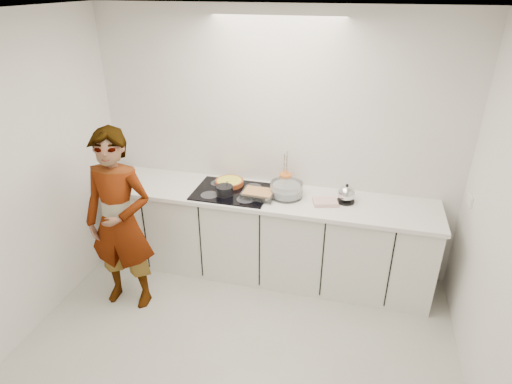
% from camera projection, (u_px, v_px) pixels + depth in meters
% --- Properties ---
extents(floor, '(3.60, 3.20, 0.00)m').
position_uv_depth(floor, '(229.00, 366.00, 3.42)').
color(floor, '#B2B2A7').
rests_on(floor, ground).
extents(ceiling, '(3.60, 3.20, 0.00)m').
position_uv_depth(ceiling, '(215.00, 17.00, 2.26)').
color(ceiling, white).
rests_on(ceiling, wall_back).
extents(wall_back, '(3.60, 0.00, 2.60)m').
position_uv_depth(wall_back, '(275.00, 146.00, 4.23)').
color(wall_back, white).
rests_on(wall_back, ground).
extents(base_cabinets, '(3.20, 0.58, 0.87)m').
position_uv_depth(base_cabinets, '(266.00, 237.00, 4.34)').
color(base_cabinets, silver).
rests_on(base_cabinets, floor).
extents(countertop, '(3.24, 0.64, 0.04)m').
position_uv_depth(countertop, '(267.00, 197.00, 4.13)').
color(countertop, white).
rests_on(countertop, base_cabinets).
extents(hob, '(0.72, 0.54, 0.01)m').
position_uv_depth(hob, '(232.00, 191.00, 4.18)').
color(hob, black).
rests_on(hob, countertop).
extents(tart_dish, '(0.37, 0.37, 0.05)m').
position_uv_depth(tart_dish, '(229.00, 182.00, 4.30)').
color(tart_dish, '#A0451D').
rests_on(tart_dish, hob).
extents(saucepan, '(0.19, 0.19, 0.16)m').
position_uv_depth(saucepan, '(225.00, 190.00, 4.08)').
color(saucepan, black).
rests_on(saucepan, hob).
extents(baking_dish, '(0.31, 0.24, 0.06)m').
position_uv_depth(baking_dish, '(258.00, 194.00, 4.05)').
color(baking_dish, silver).
rests_on(baking_dish, hob).
extents(mixing_bowl, '(0.40, 0.40, 0.15)m').
position_uv_depth(mixing_bowl, '(286.00, 190.00, 4.07)').
color(mixing_bowl, silver).
rests_on(mixing_bowl, countertop).
extents(tea_towel, '(0.26, 0.22, 0.04)m').
position_uv_depth(tea_towel, '(325.00, 202.00, 3.96)').
color(tea_towel, white).
rests_on(tea_towel, countertop).
extents(kettle, '(0.21, 0.21, 0.19)m').
position_uv_depth(kettle, '(346.00, 194.00, 3.96)').
color(kettle, black).
rests_on(kettle, countertop).
extents(utensil_crock, '(0.13, 0.13, 0.16)m').
position_uv_depth(utensil_crock, '(286.00, 181.00, 4.22)').
color(utensil_crock, orange).
rests_on(utensil_crock, countertop).
extents(cook, '(0.65, 0.44, 1.72)m').
position_uv_depth(cook, '(120.00, 222.00, 3.77)').
color(cook, silver).
rests_on(cook, floor).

